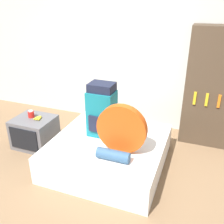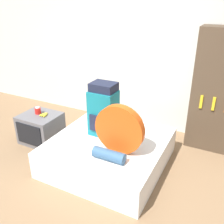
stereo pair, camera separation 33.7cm
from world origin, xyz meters
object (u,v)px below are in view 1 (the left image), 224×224
(canister, at_px, (31,114))
(backpack, at_px, (102,111))
(television, at_px, (35,132))
(tent_bag, at_px, (122,129))
(sleeping_roll, at_px, (113,155))
(bookshelf, at_px, (214,88))

(canister, bearing_deg, backpack, 2.69)
(backpack, bearing_deg, television, -175.40)
(television, bearing_deg, tent_bag, -8.47)
(backpack, distance_m, tent_bag, 0.53)
(sleeping_roll, xyz_separation_m, canister, (-1.60, 0.51, 0.08))
(tent_bag, relative_size, canister, 5.60)
(sleeping_roll, xyz_separation_m, television, (-1.55, 0.47, -0.22))
(sleeping_roll, height_order, bookshelf, bookshelf)
(sleeping_roll, bearing_deg, tent_bag, 82.94)
(sleeping_roll, bearing_deg, backpack, 124.40)
(canister, bearing_deg, tent_bag, -9.45)
(television, height_order, canister, canister)
(television, bearing_deg, backpack, 4.60)
(backpack, height_order, sleeping_roll, backpack)
(canister, distance_m, bookshelf, 2.95)
(bookshelf, bearing_deg, canister, -157.33)
(canister, xyz_separation_m, bookshelf, (2.70, 1.13, 0.40))
(backpack, relative_size, sleeping_roll, 1.87)
(tent_bag, bearing_deg, canister, 170.55)
(canister, bearing_deg, sleeping_roll, -17.52)
(sleeping_roll, distance_m, television, 1.64)
(canister, height_order, bookshelf, bookshelf)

